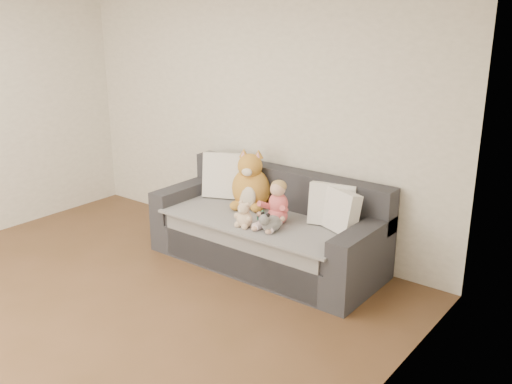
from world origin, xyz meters
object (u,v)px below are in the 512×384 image
plush_cat (251,185)px  sippy_cup (263,217)px  toddler (276,206)px  sofa (268,232)px  teddy_bear (244,217)px

plush_cat → sippy_cup: size_ratio=4.65×
toddler → plush_cat: size_ratio=0.69×
sofa → sippy_cup: sofa is taller
sippy_cup → teddy_bear: bearing=-116.3°
sofa → toddler: bearing=-36.0°
toddler → plush_cat: (-0.47, 0.23, 0.05)m
sofa → plush_cat: (-0.28, 0.09, 0.38)m
plush_cat → toddler: bearing=-47.9°
sofa → teddy_bear: size_ratio=9.03×
sofa → toddler: (0.19, -0.13, 0.33)m
toddler → plush_cat: bearing=147.7°
sofa → sippy_cup: bearing=-67.2°
sippy_cup → plush_cat: bearing=141.1°
sofa → teddy_bear: 0.45m
sofa → plush_cat: size_ratio=3.68×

